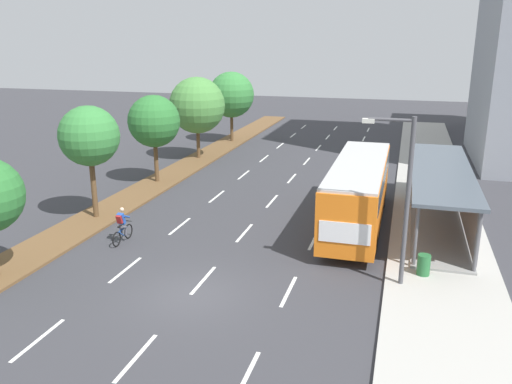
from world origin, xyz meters
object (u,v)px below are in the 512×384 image
Objects in this scene: median_tree_second at (89,136)px; trash_bin at (424,265)px; cyclist at (122,227)px; streetlight at (403,191)px; bus_shelter at (446,191)px; median_tree_fifth at (231,95)px; bus at (358,187)px; median_tree_third at (154,121)px; median_tree_fourth at (197,105)px.

median_tree_second reaches higher than trash_bin.
cyclist is 0.28× the size of streetlight.
median_tree_second is at bearing -167.23° from bus_shelter.
bus is at bearing -55.81° from median_tree_fifth.
median_tree_third is 7.54m from median_tree_fourth.
cyclist is at bearing 174.89° from streetlight.
cyclist is 25.73m from median_tree_fifth.
cyclist reaches higher than trash_bin.
bus_shelter is 25.84m from median_tree_fifth.
bus_shelter is at bearing -46.26° from median_tree_fifth.
median_tree_third is (-0.14, 7.54, -0.34)m from median_tree_second.
median_tree_fourth is (-0.22, 15.08, -0.18)m from median_tree_second.
median_tree_third is at bearing 107.82° from cyclist.
streetlight is at bearing -134.50° from trash_bin.
streetlight reaches higher than median_tree_third.
median_tree_second is 0.91× the size of streetlight.
bus is 1.78× the size of median_tree_fifth.
bus_shelter is at bearing 80.95° from trash_bin.
median_tree_second is 16.19m from streetlight.
median_tree_second is at bearing 166.46° from streetlight.
median_tree_second is 0.94× the size of median_tree_fifth.
cyclist is 0.29× the size of median_tree_fifth.
median_tree_second is at bearing -90.15° from median_tree_fifth.
cyclist is 11.23m from median_tree_third.
trash_bin is at bearing -46.39° from median_tree_fourth.
cyclist is at bearing -79.30° from median_tree_fourth.
median_tree_fourth is (-13.78, 12.33, 2.23)m from bus.
median_tree_second is (-3.14, 2.66, 3.69)m from cyclist.
cyclist is 18.40m from median_tree_fourth.
streetlight is at bearing -5.11° from cyclist.
median_tree_third is at bearing 91.09° from median_tree_second.
median_tree_fifth is at bearing 89.85° from median_tree_second.
bus_shelter is 2.01× the size of streetlight.
median_tree_fourth is at bearing -92.11° from median_tree_fifth.
bus_shelter is at bearing 24.51° from cyclist.
bus_shelter is 4.47m from bus.
bus is 18.62m from median_tree_fourth.
bus_shelter is 16.20m from cyclist.
trash_bin is at bearing -59.78° from bus.
median_tree_third is (-3.28, 10.20, 3.35)m from cyclist.
bus reaches higher than bus_shelter.
streetlight is (12.59, -1.13, 3.10)m from cyclist.
bus is at bearing -19.25° from median_tree_third.
median_tree_second is 6.99× the size of trash_bin.
median_tree_fifth reaches higher than cyclist.
median_tree_third reaches higher than trash_bin.
median_tree_fifth reaches higher than trash_bin.
cyclist is 0.32× the size of median_tree_third.
median_tree_fourth reaches higher than median_tree_second.
bus reaches higher than trash_bin.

